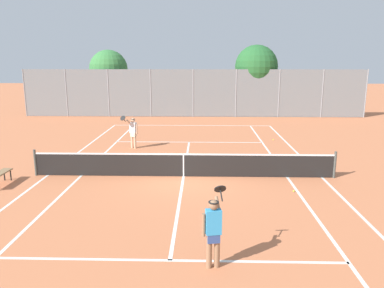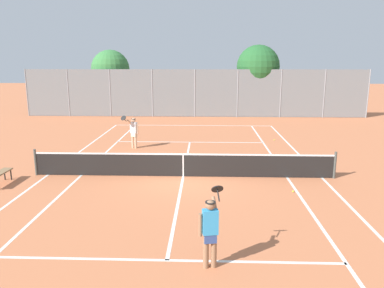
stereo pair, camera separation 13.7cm
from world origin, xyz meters
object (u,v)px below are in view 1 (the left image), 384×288
at_px(tennis_net, 183,164).
at_px(tree_behind_left, 107,70).
at_px(loose_tennis_ball_0, 232,155).
at_px(loose_tennis_ball_3, 250,165).
at_px(player_near_side, 213,229).
at_px(tree_behind_right, 255,68).
at_px(loose_tennis_ball_4, 273,140).
at_px(loose_tennis_ball_2, 294,191).
at_px(player_far_left, 133,131).

distance_m(tennis_net, tree_behind_left, 19.55).
xyz_separation_m(loose_tennis_ball_0, loose_tennis_ball_3, (0.66, -1.66, 0.00)).
xyz_separation_m(player_near_side, loose_tennis_ball_3, (1.85, 8.31, -0.89)).
distance_m(player_near_side, tree_behind_left, 26.00).
xyz_separation_m(tennis_net, loose_tennis_ball_0, (2.18, 3.34, -0.48)).
bearing_deg(tree_behind_right, tennis_net, -106.09).
relative_size(loose_tennis_ball_4, tree_behind_right, 0.01).
bearing_deg(loose_tennis_ball_2, loose_tennis_ball_3, 108.93).
height_order(player_near_side, player_far_left, same).
bearing_deg(tree_behind_left, player_near_side, -71.18).
distance_m(player_near_side, loose_tennis_ball_2, 5.87).
xyz_separation_m(loose_tennis_ball_2, tree_behind_left, (-11.33, 19.50, 3.64)).
relative_size(tennis_net, loose_tennis_ball_3, 181.82).
bearing_deg(loose_tennis_ball_3, tree_behind_right, 81.97).
relative_size(loose_tennis_ball_0, loose_tennis_ball_2, 1.00).
relative_size(loose_tennis_ball_0, loose_tennis_ball_4, 1.00).
bearing_deg(loose_tennis_ball_3, tree_behind_left, 122.23).
relative_size(tennis_net, player_far_left, 6.76).
relative_size(loose_tennis_ball_2, loose_tennis_ball_4, 1.00).
bearing_deg(tennis_net, tree_behind_right, 73.91).
distance_m(player_far_left, loose_tennis_ball_2, 9.50).
bearing_deg(tennis_net, player_near_side, -81.51).
relative_size(loose_tennis_ball_3, tree_behind_left, 0.01).
xyz_separation_m(loose_tennis_ball_2, loose_tennis_ball_4, (0.88, 8.70, 0.00)).
relative_size(tennis_net, loose_tennis_ball_0, 181.82).
bearing_deg(tree_behind_left, loose_tennis_ball_3, -57.77).
relative_size(player_near_side, loose_tennis_ball_3, 26.88).
bearing_deg(tennis_net, loose_tennis_ball_2, -22.69).
height_order(tree_behind_left, tree_behind_right, tree_behind_right).
height_order(tennis_net, tree_behind_left, tree_behind_left).
height_order(loose_tennis_ball_3, loose_tennis_ball_4, same).
distance_m(player_far_left, tree_behind_left, 14.02).
relative_size(loose_tennis_ball_2, tree_behind_left, 0.01).
bearing_deg(loose_tennis_ball_3, loose_tennis_ball_4, 69.30).
bearing_deg(loose_tennis_ball_4, player_far_left, -164.17).
bearing_deg(loose_tennis_ball_0, tree_behind_right, 78.52).
xyz_separation_m(loose_tennis_ball_2, tree_behind_right, (1.11, 19.32, 3.86)).
height_order(loose_tennis_ball_0, loose_tennis_ball_2, same).
height_order(player_near_side, loose_tennis_ball_4, player_near_side).
bearing_deg(player_near_side, loose_tennis_ball_4, 74.18).
bearing_deg(player_far_left, tennis_net, -59.21).
distance_m(loose_tennis_ball_2, loose_tennis_ball_3, 3.53).
height_order(tennis_net, loose_tennis_ball_3, tennis_net).
bearing_deg(loose_tennis_ball_2, tree_behind_right, 86.72).
height_order(tennis_net, loose_tennis_ball_4, tennis_net).
distance_m(loose_tennis_ball_0, loose_tennis_ball_4, 4.56).
bearing_deg(loose_tennis_ball_2, loose_tennis_ball_0, 109.80).
bearing_deg(loose_tennis_ball_3, loose_tennis_ball_2, -71.07).
bearing_deg(loose_tennis_ball_4, tree_behind_right, 88.76).
relative_size(player_near_side, loose_tennis_ball_4, 26.88).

